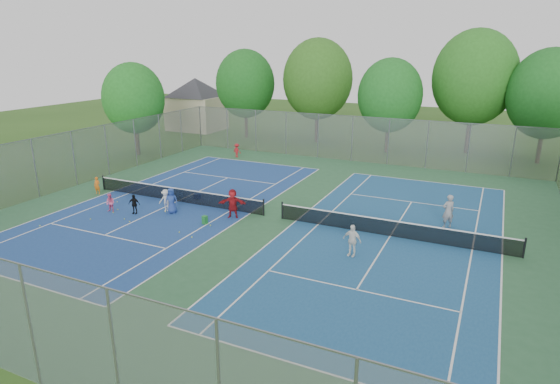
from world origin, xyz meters
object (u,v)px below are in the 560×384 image
at_px(net_right, 391,229).
at_px(instructor, 448,211).
at_px(ball_hopper, 205,220).
at_px(ball_crate, 197,196).
at_px(net_left, 177,195).

relative_size(net_right, instructor, 6.66).
height_order(net_right, instructor, instructor).
distance_m(net_right, ball_hopper, 10.39).
relative_size(net_right, ball_crate, 32.08).
xyz_separation_m(ball_crate, instructor, (15.76, 1.57, 0.79)).
xyz_separation_m(net_left, ball_crate, (0.83, 1.09, -0.28)).
distance_m(net_left, ball_crate, 1.40).
xyz_separation_m(ball_crate, ball_hopper, (3.13, -3.76, 0.08)).
distance_m(ball_crate, ball_hopper, 4.90).
xyz_separation_m(net_left, instructor, (16.59, 2.67, 0.51)).
bearing_deg(ball_hopper, net_right, 14.89).
bearing_deg(ball_crate, net_left, -127.08).
relative_size(net_left, net_right, 1.00).
bearing_deg(net_right, ball_hopper, -165.11).
height_order(ball_crate, ball_hopper, ball_hopper).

